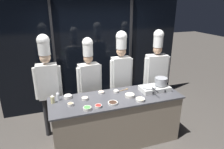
{
  "coord_description": "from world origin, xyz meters",
  "views": [
    {
      "loc": [
        -1.11,
        -3.02,
        2.55
      ],
      "look_at": [
        0.0,
        0.25,
        1.29
      ],
      "focal_mm": 32.0,
      "sensor_mm": 36.0,
      "label": 1
    }
  ],
  "objects_px": {
    "chef_sous": "(89,77)",
    "chef_line": "(121,70)",
    "squeeze_bottle_clear": "(58,96)",
    "squeeze_bottle_oil": "(53,99)",
    "chef_head": "(47,78)",
    "prep_bowl_soy_glaze": "(113,103)",
    "prep_bowl_scallions": "(87,108)",
    "prep_bowl_noodles": "(130,95)",
    "prep_bowl_chicken": "(85,98)",
    "prep_bowl_ginger": "(140,99)",
    "chef_pastry": "(156,69)",
    "portable_stove": "(155,88)",
    "prep_bowl_mushrooms": "(71,104)",
    "stock_pot": "(161,81)",
    "prep_bowl_bell_pepper": "(98,106)",
    "serving_spoon_slotted": "(125,89)",
    "frying_pan": "(149,86)",
    "prep_bowl_garlic": "(116,91)",
    "prep_bowl_rice": "(68,96)",
    "prep_bowl_shrimp": "(101,92)"
  },
  "relations": [
    {
      "from": "squeeze_bottle_clear",
      "to": "chef_pastry",
      "type": "relative_size",
      "value": 0.08
    },
    {
      "from": "frying_pan",
      "to": "chef_sous",
      "type": "relative_size",
      "value": 0.24
    },
    {
      "from": "squeeze_bottle_clear",
      "to": "prep_bowl_shrimp",
      "type": "relative_size",
      "value": 1.45
    },
    {
      "from": "chef_line",
      "to": "prep_bowl_rice",
      "type": "bearing_deg",
      "value": 16.87
    },
    {
      "from": "prep_bowl_soy_glaze",
      "to": "prep_bowl_mushrooms",
      "type": "xyz_separation_m",
      "value": [
        -0.68,
        0.17,
        0.01
      ]
    },
    {
      "from": "prep_bowl_noodles",
      "to": "prep_bowl_ginger",
      "type": "relative_size",
      "value": 1.06
    },
    {
      "from": "stock_pot",
      "to": "chef_sous",
      "type": "height_order",
      "value": "chef_sous"
    },
    {
      "from": "prep_bowl_chicken",
      "to": "portable_stove",
      "type": "bearing_deg",
      "value": -2.35
    },
    {
      "from": "chef_sous",
      "to": "squeeze_bottle_oil",
      "type": "bearing_deg",
      "value": 27.44
    },
    {
      "from": "prep_bowl_shrimp",
      "to": "frying_pan",
      "type": "bearing_deg",
      "value": -14.34
    },
    {
      "from": "prep_bowl_soy_glaze",
      "to": "chef_line",
      "type": "bearing_deg",
      "value": 61.0
    },
    {
      "from": "squeeze_bottle_oil",
      "to": "prep_bowl_noodles",
      "type": "bearing_deg",
      "value": -8.88
    },
    {
      "from": "frying_pan",
      "to": "prep_bowl_scallions",
      "type": "xyz_separation_m",
      "value": [
        -1.26,
        -0.29,
        -0.09
      ]
    },
    {
      "from": "prep_bowl_bell_pepper",
      "to": "prep_bowl_mushrooms",
      "type": "relative_size",
      "value": 1.12
    },
    {
      "from": "stock_pot",
      "to": "serving_spoon_slotted",
      "type": "xyz_separation_m",
      "value": [
        -0.65,
        0.21,
        -0.17
      ]
    },
    {
      "from": "chef_head",
      "to": "chef_pastry",
      "type": "height_order",
      "value": "chef_head"
    },
    {
      "from": "squeeze_bottle_oil",
      "to": "chef_head",
      "type": "xyz_separation_m",
      "value": [
        -0.04,
        0.46,
        0.22
      ]
    },
    {
      "from": "prep_bowl_ginger",
      "to": "chef_pastry",
      "type": "height_order",
      "value": "chef_pastry"
    },
    {
      "from": "squeeze_bottle_clear",
      "to": "chef_sous",
      "type": "distance_m",
      "value": 0.82
    },
    {
      "from": "squeeze_bottle_clear",
      "to": "prep_bowl_garlic",
      "type": "xyz_separation_m",
      "value": [
        1.06,
        -0.02,
        -0.05
      ]
    },
    {
      "from": "frying_pan",
      "to": "squeeze_bottle_clear",
      "type": "relative_size",
      "value": 2.76
    },
    {
      "from": "squeeze_bottle_oil",
      "to": "prep_bowl_chicken",
      "type": "relative_size",
      "value": 1.33
    },
    {
      "from": "frying_pan",
      "to": "prep_bowl_chicken",
      "type": "xyz_separation_m",
      "value": [
        -1.22,
        0.06,
        -0.09
      ]
    },
    {
      "from": "portable_stove",
      "to": "prep_bowl_noodles",
      "type": "height_order",
      "value": "portable_stove"
    },
    {
      "from": "stock_pot",
      "to": "chef_pastry",
      "type": "distance_m",
      "value": 0.65
    },
    {
      "from": "portable_stove",
      "to": "squeeze_bottle_oil",
      "type": "bearing_deg",
      "value": 176.53
    },
    {
      "from": "prep_bowl_soy_glaze",
      "to": "prep_bowl_rice",
      "type": "xyz_separation_m",
      "value": [
        -0.69,
        0.46,
        0.01
      ]
    },
    {
      "from": "portable_stove",
      "to": "chef_head",
      "type": "distance_m",
      "value": 2.03
    },
    {
      "from": "chef_sous",
      "to": "chef_line",
      "type": "distance_m",
      "value": 0.68
    },
    {
      "from": "prep_bowl_garlic",
      "to": "prep_bowl_soy_glaze",
      "type": "bearing_deg",
      "value": -116.77
    },
    {
      "from": "prep_bowl_soy_glaze",
      "to": "chef_head",
      "type": "height_order",
      "value": "chef_head"
    },
    {
      "from": "prep_bowl_noodles",
      "to": "chef_head",
      "type": "bearing_deg",
      "value": 154.05
    },
    {
      "from": "prep_bowl_bell_pepper",
      "to": "serving_spoon_slotted",
      "type": "relative_size",
      "value": 0.56
    },
    {
      "from": "stock_pot",
      "to": "prep_bowl_bell_pepper",
      "type": "distance_m",
      "value": 1.36
    },
    {
      "from": "portable_stove",
      "to": "prep_bowl_chicken",
      "type": "height_order",
      "value": "portable_stove"
    },
    {
      "from": "stock_pot",
      "to": "prep_bowl_chicken",
      "type": "height_order",
      "value": "stock_pot"
    },
    {
      "from": "portable_stove",
      "to": "chef_pastry",
      "type": "xyz_separation_m",
      "value": [
        0.37,
        0.61,
        0.16
      ]
    },
    {
      "from": "squeeze_bottle_oil",
      "to": "chef_sous",
      "type": "bearing_deg",
      "value": 35.97
    },
    {
      "from": "squeeze_bottle_oil",
      "to": "prep_bowl_chicken",
      "type": "xyz_separation_m",
      "value": [
        0.54,
        -0.06,
        -0.05
      ]
    },
    {
      "from": "serving_spoon_slotted",
      "to": "chef_line",
      "type": "xyz_separation_m",
      "value": [
        0.05,
        0.39,
        0.27
      ]
    },
    {
      "from": "squeeze_bottle_oil",
      "to": "chef_line",
      "type": "bearing_deg",
      "value": 19.05
    },
    {
      "from": "portable_stove",
      "to": "prep_bowl_mushrooms",
      "type": "xyz_separation_m",
      "value": [
        -1.62,
        -0.07,
        -0.02
      ]
    },
    {
      "from": "prep_bowl_bell_pepper",
      "to": "chef_head",
      "type": "xyz_separation_m",
      "value": [
        -0.73,
        0.85,
        0.27
      ]
    },
    {
      "from": "chef_head",
      "to": "chef_sous",
      "type": "height_order",
      "value": "chef_head"
    },
    {
      "from": "prep_bowl_soy_glaze",
      "to": "prep_bowl_scallions",
      "type": "distance_m",
      "value": 0.45
    },
    {
      "from": "prep_bowl_soy_glaze",
      "to": "prep_bowl_bell_pepper",
      "type": "xyz_separation_m",
      "value": [
        -0.26,
        -0.03,
        0.0
      ]
    },
    {
      "from": "squeeze_bottle_clear",
      "to": "chef_head",
      "type": "relative_size",
      "value": 0.08
    },
    {
      "from": "chef_pastry",
      "to": "chef_sous",
      "type": "bearing_deg",
      "value": 3.06
    },
    {
      "from": "chef_sous",
      "to": "stock_pot",
      "type": "bearing_deg",
      "value": 143.84
    },
    {
      "from": "prep_bowl_rice",
      "to": "stock_pot",
      "type": "bearing_deg",
      "value": -6.97
    }
  ]
}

